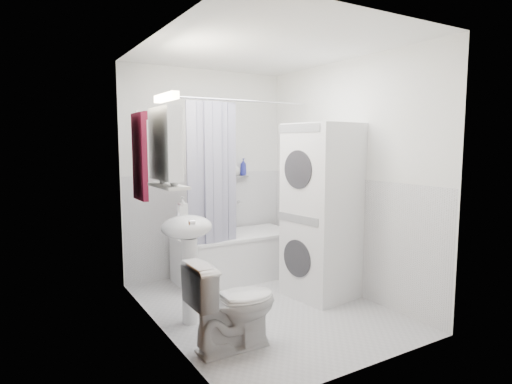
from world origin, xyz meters
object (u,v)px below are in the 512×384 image
bathtub (235,254)px  washer_dryer (322,211)px  sink (188,244)px  toilet (233,305)px

bathtub → washer_dryer: bearing=-62.0°
sink → toilet: bearing=-78.9°
sink → washer_dryer: 1.44m
sink → bathtub: bearing=43.7°
bathtub → toilet: 1.70m
sink → washer_dryer: (1.43, -0.05, 0.17)m
bathtub → sink: bearing=-136.3°
washer_dryer → toilet: bearing=-164.5°
washer_dryer → toilet: 1.52m
sink → washer_dryer: washer_dryer is taller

